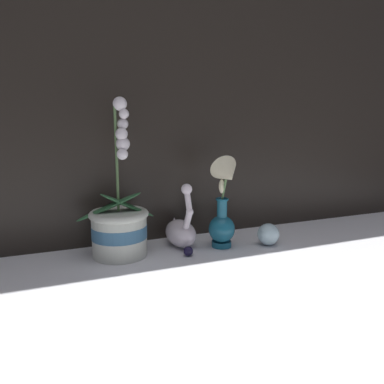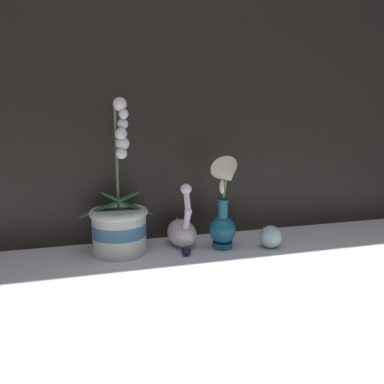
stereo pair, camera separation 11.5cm
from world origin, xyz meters
The scene contains 7 objects.
ground_plane centered at (0.00, 0.00, 0.00)m, with size 2.80×2.80×0.00m, color white.
window_backdrop centered at (0.00, 0.29, 0.60)m, with size 2.80×0.03×1.20m.
orchid_potted_plant centered at (-0.21, 0.17, 0.09)m, with size 0.24×0.18×0.47m.
swan_figurine centered at (-0.01, 0.18, 0.05)m, with size 0.09×0.18×0.21m.
blue_vase centered at (0.11, 0.11, 0.13)m, with size 0.09×0.13×0.30m.
glass_sphere centered at (0.26, 0.08, 0.04)m, with size 0.07×0.07×0.07m.
glass_bauble centered at (-0.02, 0.09, 0.01)m, with size 0.03×0.03×0.03m.
Camera 2 is at (-0.30, -0.95, 0.40)m, focal length 35.00 mm.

